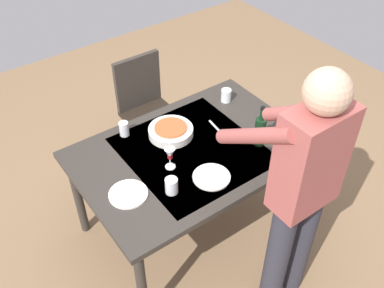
{
  "coord_description": "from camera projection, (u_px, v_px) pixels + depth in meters",
  "views": [
    {
      "loc": [
        1.24,
        1.72,
        2.66
      ],
      "look_at": [
        0.0,
        0.0,
        0.81
      ],
      "focal_mm": 41.28,
      "sensor_mm": 36.0,
      "label": 1
    }
  ],
  "objects": [
    {
      "name": "wine_glass_left",
      "position": [
        170.0,
        155.0,
        2.66
      ],
      "size": [
        0.07,
        0.07,
        0.15
      ],
      "color": "white",
      "rests_on": "dining_table"
    },
    {
      "name": "wine_bottle",
      "position": [
        260.0,
        130.0,
        2.82
      ],
      "size": [
        0.07,
        0.07,
        0.3
      ],
      "color": "black",
      "rests_on": "dining_table"
    },
    {
      "name": "dinner_plate_near",
      "position": [
        128.0,
        194.0,
        2.55
      ],
      "size": [
        0.23,
        0.23,
        0.01
      ],
      "primitive_type": "cylinder",
      "color": "white",
      "rests_on": "dining_table"
    },
    {
      "name": "dining_table",
      "position": [
        192.0,
        158.0,
        2.9
      ],
      "size": [
        1.48,
        1.01,
        0.76
      ],
      "color": "#332D28",
      "rests_on": "ground_plane"
    },
    {
      "name": "chair_near",
      "position": [
        145.0,
        104.0,
        3.61
      ],
      "size": [
        0.4,
        0.4,
        0.91
      ],
      "color": "black",
      "rests_on": "ground_plane"
    },
    {
      "name": "water_cup_far_left",
      "position": [
        124.0,
        129.0,
        2.93
      ],
      "size": [
        0.06,
        0.06,
        0.1
      ],
      "primitive_type": "cylinder",
      "color": "silver",
      "rests_on": "dining_table"
    },
    {
      "name": "ground_plane",
      "position": [
        192.0,
        224.0,
        3.34
      ],
      "size": [
        6.0,
        6.0,
        0.0
      ],
      "primitive_type": "plane",
      "color": "#846647"
    },
    {
      "name": "water_cup_near_right",
      "position": [
        171.0,
        186.0,
        2.54
      ],
      "size": [
        0.08,
        0.08,
        0.1
      ],
      "primitive_type": "cylinder",
      "color": "silver",
      "rests_on": "dining_table"
    },
    {
      "name": "water_cup_near_left",
      "position": [
        226.0,
        95.0,
        3.23
      ],
      "size": [
        0.07,
        0.07,
        0.1
      ],
      "primitive_type": "cylinder",
      "color": "silver",
      "rests_on": "dining_table"
    },
    {
      "name": "wine_glass_right",
      "position": [
        293.0,
        135.0,
        2.8
      ],
      "size": [
        0.07,
        0.07,
        0.15
      ],
      "color": "white",
      "rests_on": "dining_table"
    },
    {
      "name": "table_fork",
      "position": [
        216.0,
        128.0,
        3.01
      ],
      "size": [
        0.04,
        0.18,
        0.0
      ],
      "primitive_type": "cube",
      "rotation": [
        0.0,
        0.0,
        -0.12
      ],
      "color": "silver",
      "rests_on": "dining_table"
    },
    {
      "name": "person_server",
      "position": [
        301.0,
        188.0,
        2.31
      ],
      "size": [
        0.42,
        0.61,
        1.69
      ],
      "color": "#2D2D38",
      "rests_on": "ground_plane"
    },
    {
      "name": "serving_bowl_pasta",
      "position": [
        171.0,
        131.0,
        2.94
      ],
      "size": [
        0.3,
        0.3,
        0.07
      ],
      "color": "white",
      "rests_on": "dining_table"
    },
    {
      "name": "dinner_plate_far",
      "position": [
        211.0,
        177.0,
        2.65
      ],
      "size": [
        0.23,
        0.23,
        0.01
      ],
      "primitive_type": "cylinder",
      "color": "white",
      "rests_on": "dining_table"
    }
  ]
}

